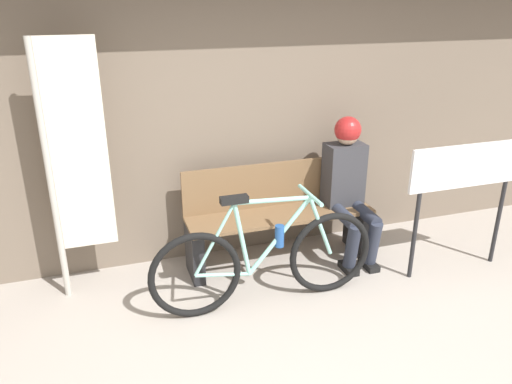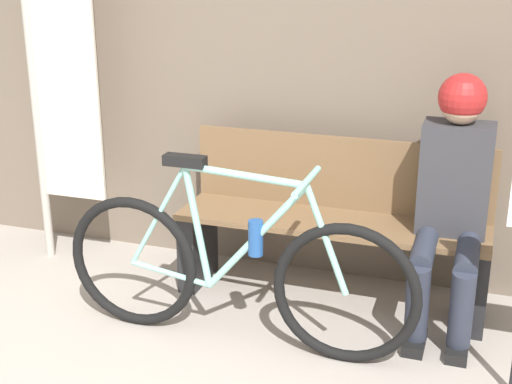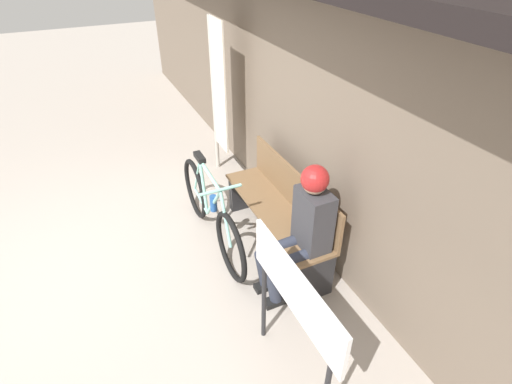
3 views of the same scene
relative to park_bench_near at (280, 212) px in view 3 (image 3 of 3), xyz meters
The scene contains 7 objects.
ground_plane 1.99m from the park_bench_near, 99.48° to the right, with size 24.00×24.00×0.00m, color #ADA399.
storefront_wall 1.34m from the park_bench_near, 131.83° to the left, with size 12.00×0.56×3.20m.
park_bench_near is the anchor object (origin of this frame).
bicycle 0.70m from the park_bench_near, 118.53° to the right, with size 1.77×0.40×0.93m.
person_seated 0.70m from the park_bench_near, ahead, with size 0.34×0.61×1.28m.
banner_pole 1.79m from the park_bench_near, behind, with size 0.45×0.05×1.99m.
signboard 1.59m from the park_bench_near, 24.84° to the right, with size 1.06×0.04×1.13m.
Camera 3 is at (3.14, 0.34, 2.82)m, focal length 28.00 mm.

